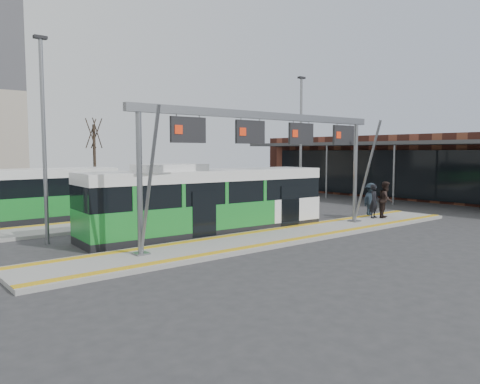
{
  "coord_description": "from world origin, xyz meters",
  "views": [
    {
      "loc": [
        -13.98,
        -14.24,
        3.72
      ],
      "look_at": [
        0.17,
        3.0,
        1.77
      ],
      "focal_mm": 35.0,
      "sensor_mm": 36.0,
      "label": 1
    }
  ],
  "objects_px": {
    "gantry": "(272,137)",
    "passenger_a": "(374,201)",
    "passenger_b": "(386,199)",
    "hero_bus": "(208,202)",
    "passenger_c": "(371,199)"
  },
  "relations": [
    {
      "from": "gantry",
      "to": "passenger_a",
      "type": "distance_m",
      "value": 8.37
    },
    {
      "from": "gantry",
      "to": "passenger_b",
      "type": "bearing_deg",
      "value": -0.99
    },
    {
      "from": "hero_bus",
      "to": "passenger_c",
      "type": "relative_size",
      "value": 6.43
    },
    {
      "from": "passenger_a",
      "to": "passenger_c",
      "type": "relative_size",
      "value": 0.99
    },
    {
      "from": "hero_bus",
      "to": "passenger_c",
      "type": "xyz_separation_m",
      "value": [
        9.81,
        -1.79,
        -0.4
      ]
    },
    {
      "from": "hero_bus",
      "to": "passenger_b",
      "type": "bearing_deg",
      "value": -12.25
    },
    {
      "from": "gantry",
      "to": "passenger_b",
      "type": "height_order",
      "value": "gantry"
    },
    {
      "from": "hero_bus",
      "to": "passenger_c",
      "type": "distance_m",
      "value": 9.98
    },
    {
      "from": "passenger_b",
      "to": "passenger_c",
      "type": "bearing_deg",
      "value": 63.76
    },
    {
      "from": "passenger_a",
      "to": "hero_bus",
      "type": "bearing_deg",
      "value": 150.5
    },
    {
      "from": "hero_bus",
      "to": "passenger_a",
      "type": "distance_m",
      "value": 9.5
    },
    {
      "from": "gantry",
      "to": "hero_bus",
      "type": "relative_size",
      "value": 1.11
    },
    {
      "from": "passenger_b",
      "to": "passenger_c",
      "type": "height_order",
      "value": "passenger_b"
    },
    {
      "from": "gantry",
      "to": "passenger_c",
      "type": "bearing_deg",
      "value": 5.78
    },
    {
      "from": "passenger_a",
      "to": "passenger_b",
      "type": "bearing_deg",
      "value": -42.08
    }
  ]
}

